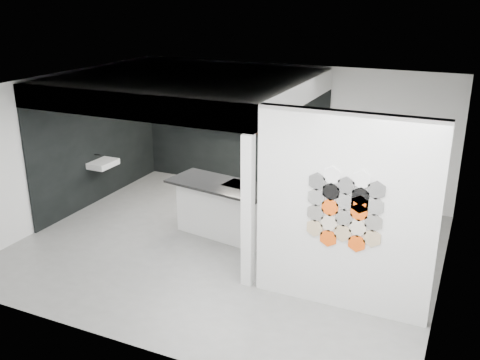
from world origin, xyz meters
name	(u,v)px	position (x,y,z in m)	size (l,w,h in m)	color
floor	(228,246)	(0.00, 0.00, -0.01)	(7.00, 6.00, 0.01)	slate
partition_panel	(344,214)	(2.23, -1.00, 1.40)	(2.45, 0.15, 2.80)	silver
bay_clad_back	(233,134)	(-1.30, 2.97, 1.18)	(4.40, 0.04, 2.35)	black
bay_clad_left	(99,145)	(-3.47, 1.00, 1.18)	(0.04, 4.00, 2.35)	black
bulkhead	(187,87)	(-1.30, 1.00, 2.55)	(4.40, 4.00, 0.40)	silver
corner_column	(248,212)	(0.82, -1.00, 1.18)	(0.16, 0.16, 2.35)	silver
fascia_beam	(125,106)	(-1.30, -0.92, 2.55)	(4.40, 0.16, 0.40)	silver
wall_basin	(103,164)	(-3.24, 0.80, 0.85)	(0.40, 0.60, 0.12)	silver
display_shelf	(235,130)	(-1.20, 2.87, 1.30)	(3.00, 0.15, 0.04)	black
kitchen_island	(224,208)	(-0.26, 0.40, 0.52)	(2.04, 1.14, 1.56)	silver
stockpot	(195,121)	(-2.20, 2.87, 1.42)	(0.24, 0.24, 0.20)	black
kettle	(268,130)	(-0.42, 2.87, 1.39)	(0.16, 0.16, 0.14)	black
glass_bowl	(293,133)	(0.15, 2.87, 1.37)	(0.15, 0.15, 0.11)	gray
glass_vase	(293,133)	(0.15, 2.87, 1.39)	(0.10, 0.10, 0.14)	gray
bottle_dark	(230,126)	(-1.32, 2.87, 1.39)	(0.05, 0.05, 0.14)	black
utensil_cup	(211,124)	(-1.79, 2.87, 1.37)	(0.08, 0.08, 0.10)	black
hex_tile_cluster	(345,210)	(2.26, -1.09, 1.50)	(1.04, 0.02, 1.16)	tan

